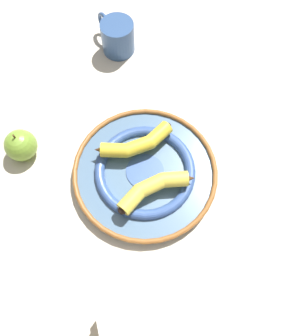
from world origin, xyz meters
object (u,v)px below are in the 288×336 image
Objects in this scene: banana_a at (136,144)px; apple at (21,145)px; banana_b at (154,187)px; coffee_mug at (117,36)px; decorative_bowl at (144,172)px.

banana_a is 0.28m from apple.
banana_b is 0.46m from coffee_mug.
coffee_mug and apple have the same top height.
coffee_mug reaches higher than banana_b.
banana_a is 1.93× the size of apple.
banana_a reaches higher than decorative_bowl.
coffee_mug is 1.36× the size of apple.
decorative_bowl is at bearing -93.96° from banana_b.
banana_b is at bearing 82.10° from apple.
apple is (0.00, -0.30, 0.02)m from decorative_bowl.
banana_a is 0.35m from coffee_mug.
decorative_bowl is 0.41m from coffee_mug.
apple is (0.38, -0.15, -0.01)m from coffee_mug.
decorative_bowl is 2.13× the size of banana_b.
apple is at bearing 110.08° from coffee_mug.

